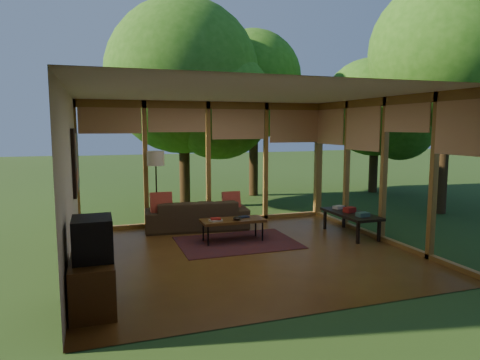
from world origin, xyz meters
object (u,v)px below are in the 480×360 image
object	(u,v)px
media_cabinet	(93,284)
television	(93,238)
coffee_table	(233,221)
side_console	(351,215)
floor_lamp	(156,163)
sofa	(197,214)

from	to	relation	value
media_cabinet	television	world-z (taller)	television
coffee_table	side_console	xyz separation A→B (m)	(2.37, -0.30, 0.02)
media_cabinet	television	bearing A→B (deg)	0.00
side_console	floor_lamp	bearing A→B (deg)	153.51
floor_lamp	coffee_table	distance (m)	2.17
floor_lamp	coffee_table	bearing A→B (deg)	-50.71
television	floor_lamp	bearing A→B (deg)	71.55
sofa	side_console	world-z (taller)	sofa
side_console	television	bearing A→B (deg)	-157.54
sofa	coffee_table	xyz separation A→B (m)	(0.42, -1.18, 0.08)
floor_lamp	side_console	xyz separation A→B (m)	(3.58, -1.79, -1.00)
sofa	floor_lamp	world-z (taller)	floor_lamp
television	media_cabinet	bearing A→B (deg)	180.00
media_cabinet	side_console	world-z (taller)	media_cabinet
media_cabinet	coffee_table	size ratio (longest dim) A/B	0.83
television	coffee_table	world-z (taller)	television
coffee_table	side_console	size ratio (longest dim) A/B	0.86
sofa	floor_lamp	size ratio (longest dim) A/B	1.30
television	floor_lamp	world-z (taller)	floor_lamp
sofa	side_console	size ratio (longest dim) A/B	1.53
sofa	side_console	bearing A→B (deg)	158.70
sofa	coffee_table	distance (m)	1.26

